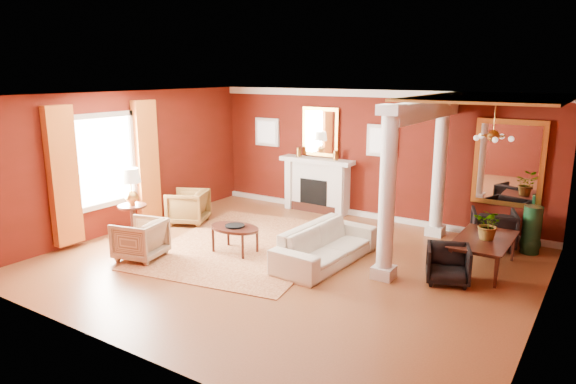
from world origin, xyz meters
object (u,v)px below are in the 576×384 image
Objects in this scene: armchair_leopard at (188,205)px; side_table at (131,192)px; sofa at (326,238)px; armchair_stripe at (140,237)px; dining_table at (486,245)px; coffee_table at (235,229)px.

side_table is (-0.27, -1.30, 0.53)m from armchair_leopard.
side_table is (-4.00, -0.85, 0.50)m from sofa.
sofa is 3.76m from armchair_leopard.
armchair_stripe is 0.56× the size of side_table.
armchair_leopard is 2.26m from armchair_stripe.
sofa reaches higher than dining_table.
armchair_stripe is at bearing -2.65° from armchair_leopard.
side_table reaches higher than armchair_leopard.
dining_table is at bearing 17.34° from side_table.
side_table reaches higher than armchair_stripe.
armchair_leopard is 6.19m from dining_table.
side_table is 0.91× the size of dining_table.
armchair_stripe is 1.70m from coffee_table.
side_table is at bearing -171.06° from coffee_table.
sofa is 4.12m from side_table.
armchair_leopard is at bearing 78.08° from side_table.
sofa is at bearing 115.49° from dining_table.
sofa reaches higher than coffee_table.
armchair_leopard is 1.04× the size of armchair_stripe.
sofa is 1.59× the size of side_table.
coffee_table is (-1.65, -0.48, 0.01)m from sofa.
dining_table is at bearing 21.88° from coffee_table.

